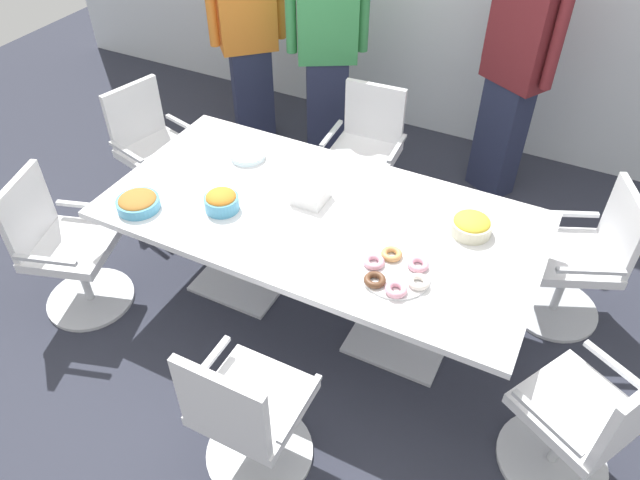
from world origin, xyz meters
TOP-DOWN VIEW (x-y plane):
  - ground_plane at (0.00, 0.00)m, footprint 10.00×10.00m
  - conference_table at (0.00, 0.00)m, footprint 2.40×1.20m
  - office_chair_0 at (-1.57, 0.43)m, footprint 0.66×0.66m
  - office_chair_1 at (-1.38, -0.64)m, footprint 0.68×0.68m
  - office_chair_2 at (0.19, -1.10)m, footprint 0.54×0.54m
  - office_chair_3 at (1.56, -0.45)m, footprint 0.74×0.74m
  - office_chair_4 at (1.38, 0.65)m, footprint 0.71×0.71m
  - office_chair_5 at (-0.19, 1.10)m, footprint 0.57×0.57m
  - person_standing_0 at (-1.42, 1.56)m, footprint 0.50×0.48m
  - person_standing_1 at (-0.74, 1.57)m, footprint 0.57×0.41m
  - person_standing_2 at (0.62, 1.74)m, footprint 0.57×0.41m
  - snack_bowl_chips_yellow at (0.79, 0.21)m, footprint 0.22×0.22m
  - snack_bowl_pretzels at (-0.92, -0.42)m, footprint 0.24×0.24m
  - snack_bowl_chips_orange at (-0.50, -0.21)m, footprint 0.19×0.19m
  - donut_platter at (0.55, -0.27)m, footprint 0.35×0.34m
  - plate_stack at (-0.64, 0.28)m, footprint 0.22×0.22m
  - napkin_pile at (-0.10, 0.08)m, footprint 0.18×0.18m

SIDE VIEW (x-z plane):
  - ground_plane at x=0.00m, z-range -0.01..0.00m
  - office_chair_0 at x=-1.57m, z-range -0.05..0.86m
  - office_chair_1 at x=-1.38m, z-range -0.05..0.86m
  - office_chair_2 at x=0.19m, z-range -0.05..0.86m
  - office_chair_3 at x=1.56m, z-range -0.05..0.86m
  - office_chair_4 at x=1.38m, z-range -0.05..0.86m
  - office_chair_5 at x=-0.19m, z-range -0.05..0.86m
  - conference_table at x=0.00m, z-range 0.25..1.00m
  - plate_stack at x=-0.64m, z-range 0.75..0.79m
  - donut_platter at x=0.55m, z-range 0.75..0.79m
  - snack_bowl_pretzels at x=-0.92m, z-range 0.75..0.83m
  - napkin_pile at x=-0.10m, z-range 0.75..0.84m
  - snack_bowl_chips_yellow at x=0.79m, z-range 0.75..0.85m
  - snack_bowl_chips_orange at x=-0.50m, z-range 0.75..0.87m
  - person_standing_0 at x=-1.42m, z-range 0.03..1.72m
  - person_standing_1 at x=-0.74m, z-range 0.04..1.82m
  - person_standing_2 at x=0.62m, z-range 0.05..1.93m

